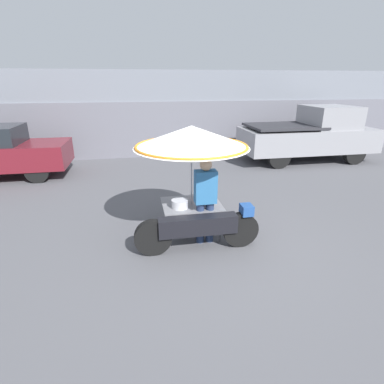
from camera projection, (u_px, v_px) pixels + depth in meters
ground_plane at (210, 244)px, 5.50m from camera, size 36.00×36.00×0.00m
shopfront_building at (164, 112)px, 12.34m from camera, size 28.00×2.06×3.21m
vendor_motorcycle_cart at (192, 151)px, 5.24m from camera, size 2.19×2.05×2.09m
vendor_person at (205, 197)px, 5.29m from camera, size 0.38×0.22×1.58m
pickup_truck at (310, 135)px, 10.99m from camera, size 4.83×1.90×1.98m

